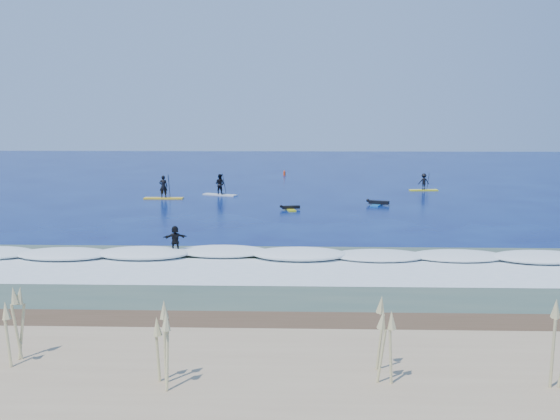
{
  "coord_description": "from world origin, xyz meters",
  "views": [
    {
      "loc": [
        0.95,
        -41.04,
        7.25
      ],
      "look_at": [
        -0.35,
        1.8,
        0.6
      ],
      "focal_mm": 40.0,
      "sensor_mm": 36.0,
      "label": 1
    }
  ],
  "objects_px": {
    "prone_paddler_near": "(290,208)",
    "marker_buoy": "(284,173)",
    "sup_paddler_right": "(424,183)",
    "prone_paddler_far": "(378,203)",
    "wave_surfer": "(175,240)",
    "sup_paddler_left": "(164,190)",
    "sup_paddler_center": "(220,186)"
  },
  "relations": [
    {
      "from": "sup_paddler_center",
      "to": "sup_paddler_left",
      "type": "bearing_deg",
      "value": -129.5
    },
    {
      "from": "prone_paddler_near",
      "to": "wave_surfer",
      "type": "xyz_separation_m",
      "value": [
        -5.67,
        -15.55,
        0.67
      ]
    },
    {
      "from": "sup_paddler_center",
      "to": "sup_paddler_right",
      "type": "bearing_deg",
      "value": 34.93
    },
    {
      "from": "sup_paddler_right",
      "to": "wave_surfer",
      "type": "xyz_separation_m",
      "value": [
        -18.2,
        -27.94,
        0.07
      ]
    },
    {
      "from": "sup_paddler_center",
      "to": "prone_paddler_far",
      "type": "height_order",
      "value": "sup_paddler_center"
    },
    {
      "from": "wave_surfer",
      "to": "marker_buoy",
      "type": "height_order",
      "value": "wave_surfer"
    },
    {
      "from": "wave_surfer",
      "to": "marker_buoy",
      "type": "relative_size",
      "value": 2.96
    },
    {
      "from": "sup_paddler_center",
      "to": "prone_paddler_far",
      "type": "bearing_deg",
      "value": -0.03
    },
    {
      "from": "wave_surfer",
      "to": "sup_paddler_center",
      "type": "bearing_deg",
      "value": 76.69
    },
    {
      "from": "prone_paddler_near",
      "to": "wave_surfer",
      "type": "height_order",
      "value": "wave_surfer"
    },
    {
      "from": "marker_buoy",
      "to": "sup_paddler_center",
      "type": "bearing_deg",
      "value": -106.34
    },
    {
      "from": "sup_paddler_right",
      "to": "prone_paddler_far",
      "type": "height_order",
      "value": "sup_paddler_right"
    },
    {
      "from": "sup_paddler_left",
      "to": "prone_paddler_far",
      "type": "xyz_separation_m",
      "value": [
        17.92,
        -3.25,
        -0.57
      ]
    },
    {
      "from": "prone_paddler_far",
      "to": "wave_surfer",
      "type": "relative_size",
      "value": 1.18
    },
    {
      "from": "sup_paddler_center",
      "to": "sup_paddler_right",
      "type": "xyz_separation_m",
      "value": [
        18.91,
        4.05,
        -0.1
      ]
    },
    {
      "from": "sup_paddler_right",
      "to": "marker_buoy",
      "type": "xyz_separation_m",
      "value": [
        -13.56,
        14.19,
        -0.43
      ]
    },
    {
      "from": "prone_paddler_far",
      "to": "sup_paddler_right",
      "type": "bearing_deg",
      "value": -8.79
    },
    {
      "from": "sup_paddler_right",
      "to": "wave_surfer",
      "type": "height_order",
      "value": "sup_paddler_right"
    },
    {
      "from": "sup_paddler_center",
      "to": "marker_buoy",
      "type": "distance_m",
      "value": 19.01
    },
    {
      "from": "prone_paddler_near",
      "to": "marker_buoy",
      "type": "bearing_deg",
      "value": -12.97
    },
    {
      "from": "sup_paddler_right",
      "to": "sup_paddler_center",
      "type": "bearing_deg",
      "value": -174.8
    },
    {
      "from": "wave_surfer",
      "to": "marker_buoy",
      "type": "xyz_separation_m",
      "value": [
        4.64,
        42.12,
        -0.51
      ]
    },
    {
      "from": "sup_paddler_left",
      "to": "wave_surfer",
      "type": "xyz_separation_m",
      "value": [
        5.26,
        -21.5,
        0.07
      ]
    },
    {
      "from": "sup_paddler_left",
      "to": "wave_surfer",
      "type": "height_order",
      "value": "sup_paddler_left"
    },
    {
      "from": "sup_paddler_right",
      "to": "prone_paddler_near",
      "type": "bearing_deg",
      "value": -142.2
    },
    {
      "from": "sup_paddler_left",
      "to": "wave_surfer",
      "type": "distance_m",
      "value": 22.14
    },
    {
      "from": "sup_paddler_center",
      "to": "prone_paddler_far",
      "type": "xyz_separation_m",
      "value": [
        13.36,
        -5.64,
        -0.66
      ]
    },
    {
      "from": "sup_paddler_right",
      "to": "marker_buoy",
      "type": "distance_m",
      "value": 19.63
    },
    {
      "from": "marker_buoy",
      "to": "prone_paddler_far",
      "type": "bearing_deg",
      "value": -71.43
    },
    {
      "from": "sup_paddler_center",
      "to": "sup_paddler_right",
      "type": "relative_size",
      "value": 1.18
    },
    {
      "from": "prone_paddler_far",
      "to": "marker_buoy",
      "type": "relative_size",
      "value": 3.49
    },
    {
      "from": "wave_surfer",
      "to": "marker_buoy",
      "type": "distance_m",
      "value": 42.38
    }
  ]
}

